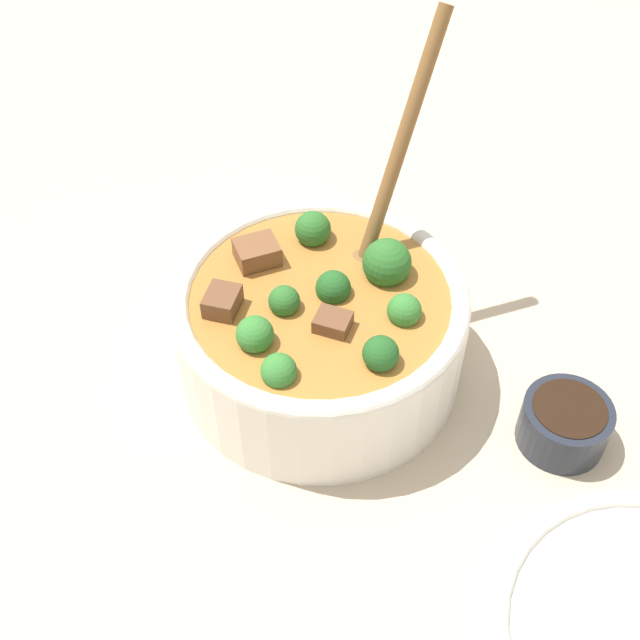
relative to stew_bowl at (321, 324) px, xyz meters
name	(u,v)px	position (x,y,z in m)	size (l,w,h in m)	color
ground_plane	(320,367)	(0.00, 0.00, -0.06)	(4.00, 4.00, 0.00)	#C6B293
stew_bowl	(321,324)	(0.00, 0.00, 0.00)	(0.24, 0.27, 0.27)	white
condiment_bowl	(565,422)	(0.21, 0.03, -0.03)	(0.07, 0.07, 0.04)	#232833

